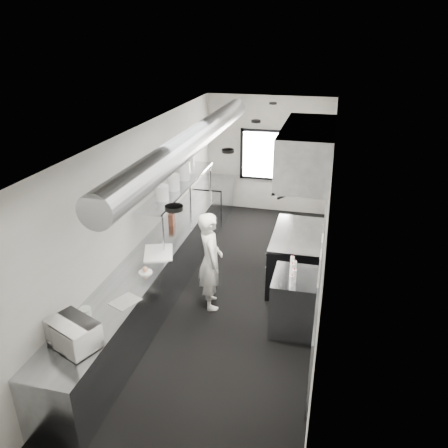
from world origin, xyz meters
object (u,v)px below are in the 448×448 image
Objects in this scene: bottle_station at (294,302)px; squeeze_bottle_b at (294,276)px; small_plate at (145,272)px; squeeze_bottle_d at (295,266)px; plate_stack_c at (184,171)px; plate_stack_d at (189,164)px; range at (296,257)px; squeeze_bottle_e at (292,262)px; plate_stack_a at (162,193)px; far_work_table at (214,199)px; line_cook at (210,261)px; microwave at (73,334)px; deli_tub_b at (85,312)px; squeeze_bottle_c at (292,270)px; squeeze_bottle_a at (292,281)px; exhaust_hood at (307,151)px; plate_stack_b at (174,182)px; pass_shelf at (180,185)px; deli_tub_a at (62,338)px; knife_block at (172,219)px; cutting_board at (158,253)px; prep_counter at (155,277)px.

squeeze_bottle_b is at bearing -97.06° from bottle_station.
squeeze_bottle_d reaches higher than small_plate.
plate_stack_d is (-0.04, 0.42, 0.00)m from plate_stack_c.
squeeze_bottle_d is (0.07, -1.25, 0.51)m from range.
plate_stack_a is at bearing 166.36° from squeeze_bottle_e.
line_cook is at bearing -75.59° from far_work_table.
plate_stack_a reaches higher than squeeze_bottle_d.
microwave is at bearing -88.84° from plate_stack_d.
far_work_table is 3.61× the size of plate_stack_c.
squeeze_bottle_e is (0.03, -1.14, 0.52)m from range.
deli_tub_b is 2.89m from squeeze_bottle_c.
squeeze_bottle_a is 0.85× the size of squeeze_bottle_c.
squeeze_bottle_c is (2.27, -0.80, -0.70)m from plate_stack_a.
exhaust_hood is 14.45× the size of deli_tub_b.
squeeze_bottle_c is (2.27, -1.93, -0.74)m from plate_stack_c.
plate_stack_b is (-2.21, -0.07, 1.24)m from range.
squeeze_bottle_a is at bearing -89.88° from squeeze_bottle_d.
microwave is at bearing -138.92° from squeeze_bottle_b.
pass_shelf is at bearing -86.87° from plate_stack_d.
line_cook is 5.84× the size of plate_stack_b.
line_cook is 4.92× the size of plate_stack_c.
range is 6.25× the size of plate_stack_a.
far_work_table is (0.04, 2.20, -1.09)m from pass_shelf.
small_plate is at bearing -172.68° from squeeze_bottle_b.
pass_shelf is 15.64× the size of squeeze_bottle_c.
plate_stack_c is at bearing 143.23° from squeeze_bottle_e.
plate_stack_b is 0.83× the size of plate_stack_d.
squeeze_bottle_e is at bearing 45.13° from deli_tub_a.
bottle_station is 2.79m from knife_block.
knife_block reaches higher than deli_tub_a.
squeeze_bottle_a is 0.43m from squeeze_bottle_d.
deli_tub_a is at bearing -98.17° from knife_block.
knife_block reaches higher than squeeze_bottle_d.
range is at bearing -73.23° from line_cook.
squeeze_bottle_b is (2.18, -0.35, 0.09)m from cutting_board.
bottle_station is 1.53× the size of cutting_board.
squeeze_bottle_d is at bearing -120.77° from line_cook.
squeeze_bottle_e is (2.37, 1.86, 0.03)m from deli_tub_b.
prep_counter is at bearing -151.89° from exhaust_hood.
line_cook reaches higher than squeeze_bottle_e.
squeeze_bottle_a is at bearing -48.49° from plate_stack_d.
plate_stack_d reaches higher than squeeze_bottle_c.
pass_shelf is 2.49m from range.
cutting_board is 2.33m from plate_stack_d.
pass_shelf is 2.45m from far_work_table.
exhaust_hood reaches higher than range.
small_plate is 2.92m from plate_stack_d.
pass_shelf is 16.97× the size of squeeze_bottle_e.
plate_stack_b is (-0.04, 3.47, 0.65)m from microwave.
bottle_station is 5.91× the size of deli_tub_b.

